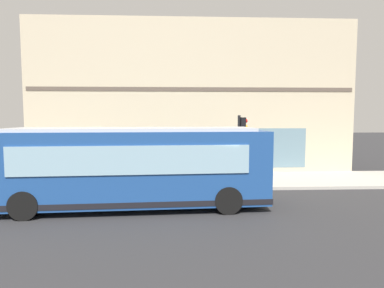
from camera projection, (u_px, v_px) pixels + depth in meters
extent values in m
plane|color=#2D2D30|center=(201.00, 206.00, 12.64)|extent=(120.00, 120.00, 0.00)
cube|color=#B2ADA3|center=(194.00, 180.00, 17.38)|extent=(4.35, 40.00, 0.15)
cube|color=beige|center=(190.00, 100.00, 22.83)|extent=(7.35, 19.72, 9.31)
cube|color=brown|center=(192.00, 89.00, 19.29)|extent=(0.36, 19.32, 0.24)
cube|color=slate|center=(193.00, 148.00, 19.47)|extent=(0.12, 13.80, 2.40)
cube|color=#1E478C|center=(134.00, 166.00, 12.29)|extent=(3.03, 10.12, 2.70)
cube|color=silver|center=(134.00, 129.00, 12.17)|extent=(2.60, 9.10, 0.12)
cube|color=#8CB2C6|center=(136.00, 152.00, 13.51)|extent=(0.50, 8.19, 1.00)
cube|color=#8CB2C6|center=(131.00, 160.00, 11.00)|extent=(0.50, 8.19, 1.00)
cube|color=black|center=(135.00, 197.00, 12.38)|extent=(3.07, 10.16, 0.20)
cylinder|color=black|center=(47.00, 190.00, 13.17)|extent=(0.35, 1.01, 1.00)
cylinder|color=black|center=(24.00, 205.00, 10.88)|extent=(0.35, 1.01, 1.00)
cylinder|color=black|center=(217.00, 187.00, 13.85)|extent=(0.35, 1.01, 1.00)
cylinder|color=black|center=(228.00, 200.00, 11.57)|extent=(0.35, 1.01, 1.00)
cylinder|color=black|center=(239.00, 150.00, 15.84)|extent=(0.14, 0.14, 3.41)
cube|color=black|center=(243.00, 127.00, 15.75)|extent=(0.32, 0.24, 0.90)
sphere|color=red|center=(246.00, 121.00, 15.73)|extent=(0.20, 0.20, 0.20)
sphere|color=yellow|center=(246.00, 127.00, 15.76)|extent=(0.20, 0.20, 0.20)
sphere|color=green|center=(245.00, 132.00, 15.78)|extent=(0.20, 0.20, 0.20)
cylinder|color=yellow|center=(181.00, 174.00, 17.46)|extent=(0.24, 0.24, 0.55)
sphere|color=yellow|center=(181.00, 167.00, 17.43)|extent=(0.22, 0.22, 0.22)
cylinder|color=yellow|center=(184.00, 173.00, 17.46)|extent=(0.10, 0.12, 0.10)
cylinder|color=yellow|center=(181.00, 172.00, 17.62)|extent=(0.12, 0.10, 0.10)
cylinder|color=#3359A5|center=(61.00, 169.00, 18.31)|extent=(0.14, 0.14, 0.83)
cylinder|color=#3359A5|center=(59.00, 169.00, 18.16)|extent=(0.14, 0.14, 0.83)
cylinder|color=silver|center=(59.00, 156.00, 18.17)|extent=(0.32, 0.32, 0.65)
sphere|color=brown|center=(59.00, 148.00, 18.14)|extent=(0.22, 0.22, 0.22)
cylinder|color=#3F8C4C|center=(165.00, 171.00, 17.67)|extent=(0.14, 0.14, 0.78)
cylinder|color=#3F8C4C|center=(162.00, 171.00, 17.67)|extent=(0.14, 0.14, 0.78)
cylinder|color=#3F8C4C|center=(164.00, 158.00, 17.61)|extent=(0.32, 0.32, 0.62)
sphere|color=brown|center=(164.00, 151.00, 17.58)|extent=(0.21, 0.21, 0.21)
cube|color=#263F99|center=(206.00, 174.00, 16.22)|extent=(0.44, 0.40, 0.90)
cube|color=#8CB2C6|center=(210.00, 171.00, 16.21)|extent=(0.35, 0.03, 0.30)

